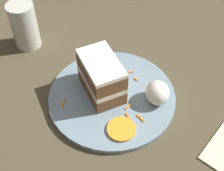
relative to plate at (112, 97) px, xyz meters
The scene contains 8 objects.
ground_plane 0.07m from the plate, 43.06° to the right, with size 6.00×6.00×0.00m, color #4C4742.
dining_table 0.06m from the plate, 43.06° to the right, with size 1.33×1.00×0.04m, color #4C422D.
plate is the anchor object (origin of this frame).
cake_slice 0.06m from the plate, 51.16° to the left, with size 0.14×0.11×0.10m.
cream_dollop 0.11m from the plate, 107.38° to the right, with size 0.06×0.05×0.06m, color white.
orange_garnish 0.10m from the plate, behind, with size 0.06×0.06×0.01m, color orange.
carrot_shreds_scatter 0.01m from the plate, 95.73° to the right, with size 0.19×0.19×0.00m.
drinking_glass 0.32m from the plate, 41.32° to the left, with size 0.07×0.07×0.13m.
Camera 1 is at (-0.51, 0.11, 0.63)m, focal length 50.00 mm.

